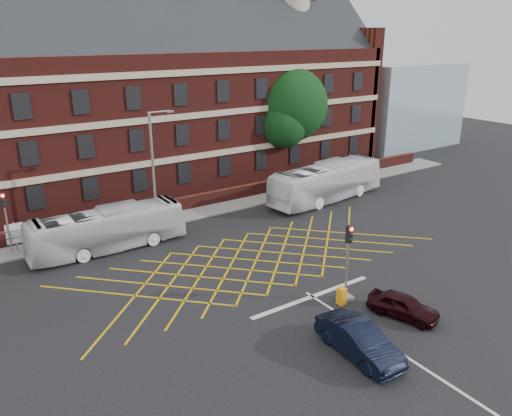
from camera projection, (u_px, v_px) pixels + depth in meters
ground at (275, 272)px, 29.94m from camera, size 120.00×120.00×0.00m
victorian_building at (133, 100)px, 44.62m from camera, size 51.00×12.17×20.40m
boundary_wall at (179, 205)px, 39.91m from camera, size 56.00×0.50×1.10m
far_pavement at (185, 214)px, 39.29m from camera, size 60.00×3.00×0.12m
glass_block at (396, 104)px, 62.58m from camera, size 14.00×10.00×10.00m
box_junction_hatching at (256, 260)px, 31.50m from camera, size 8.22×8.22×0.02m
stop_line at (312, 296)px, 27.21m from camera, size 8.00×0.30×0.02m
centre_line at (407, 357)px, 22.13m from camera, size 0.15×14.00×0.02m
bus_left at (107, 229)px, 32.64m from camera, size 10.19×2.41×2.84m
bus_right at (327, 182)px, 42.22m from camera, size 11.77×4.06×3.21m
car_navy at (359, 340)px, 22.12m from camera, size 1.79×4.59×1.49m
car_maroon at (403, 306)px, 25.15m from camera, size 2.53×3.85×1.22m
deciduous_tree at (290, 110)px, 48.28m from camera, size 7.46×7.13×10.51m
traffic_light_near at (347, 270)px, 26.39m from camera, size 0.70×0.70×4.27m
traffic_light_far at (8, 230)px, 31.55m from camera, size 0.70×0.70×4.27m
street_lamp at (156, 193)px, 34.95m from camera, size 2.25×1.00×8.63m
direction_signs at (15, 234)px, 31.94m from camera, size 1.10×0.16×2.20m
utility_cabinet at (342, 296)px, 26.34m from camera, size 0.40×0.41×0.93m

